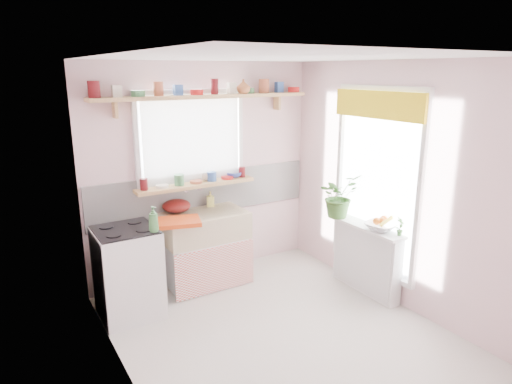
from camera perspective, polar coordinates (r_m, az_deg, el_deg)
room at (r=5.03m, az=3.80°, el=3.15°), size 3.20×3.20×3.20m
sink_unit at (r=5.28m, az=-6.42°, el=-7.00°), size 0.95×0.65×1.11m
cooker at (r=4.76m, az=-15.71°, el=-9.62°), size 0.58×0.58×0.93m
radiator_ledge at (r=5.23m, az=13.62°, el=-7.95°), size 0.22×0.95×0.78m
windowsill at (r=5.22m, az=-7.51°, el=0.91°), size 1.40×0.22×0.04m
pine_shelf at (r=5.13m, az=-6.27°, el=11.78°), size 2.52×0.24×0.04m
shelf_crockery at (r=5.11m, az=-6.74°, el=12.59°), size 2.47×0.11×0.12m
sill_crockery at (r=5.20m, az=-7.71°, el=1.68°), size 1.35×0.11×0.12m
dish_tray at (r=4.82m, az=-9.64°, el=-3.69°), size 0.52×0.44×0.04m
colander at (r=5.21m, az=-9.91°, el=-1.71°), size 0.33×0.33×0.14m
jade_plant at (r=5.24m, az=10.29°, el=-0.46°), size 0.47×0.42×0.50m
fruit_bowl at (r=4.97m, az=15.38°, el=-4.16°), size 0.39×0.39×0.08m
herb_pot at (r=4.84m, az=17.56°, el=-4.11°), size 0.12×0.10×0.20m
soap_bottle_sink at (r=5.36m, az=-5.73°, el=-0.88°), size 0.10×0.10×0.18m
sill_cup at (r=5.32m, az=-6.31°, el=1.95°), size 0.12×0.12×0.09m
sill_bowl at (r=5.48m, az=-2.78°, el=2.23°), size 0.24×0.24×0.06m
shelf_vase at (r=5.27m, az=-1.59°, el=13.05°), size 0.20×0.20×0.16m
cooker_bottle at (r=4.41m, az=-12.70°, el=-3.34°), size 0.12×0.12×0.25m
fruit at (r=4.96m, az=15.42°, el=-3.46°), size 0.20×0.14×0.10m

